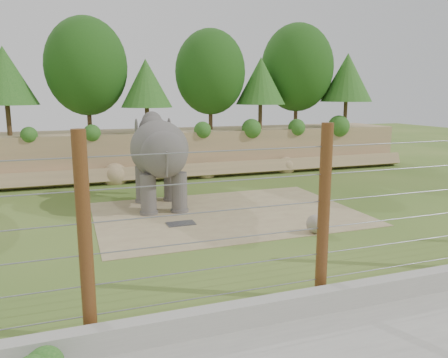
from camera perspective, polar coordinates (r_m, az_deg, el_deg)
name	(u,v)px	position (r m, az deg, el deg)	size (l,w,h in m)	color
ground	(245,239)	(14.25, 2.73, -7.79)	(90.00, 90.00, 0.00)	#426721
back_embankment	(172,105)	(25.80, -6.86, 9.55)	(30.00, 5.52, 8.77)	#99825D
dirt_patch	(227,213)	(17.09, 0.45, -4.53)	(10.00, 7.00, 0.02)	#987E5B
drain_grate	(181,223)	(15.79, -5.65, -5.80)	(1.00, 0.60, 0.03)	#262628
elephant	(160,162)	(17.91, -8.41, 2.16)	(1.98, 4.62, 3.74)	#57514D
stone_ball	(315,224)	(14.95, 11.86, -5.76)	(0.63, 0.63, 0.63)	gray
retaining_wall	(333,298)	(10.06, 14.02, -14.88)	(26.00, 0.35, 0.50)	#A29F97
barrier_fence	(324,214)	(9.84, 12.89, -4.52)	(20.26, 0.26, 4.00)	#522813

